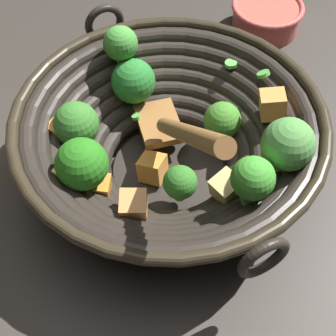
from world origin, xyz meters
name	(u,v)px	position (x,y,z in m)	size (l,w,h in m)	color
ground_plane	(169,173)	(0.00, 0.00, 0.00)	(4.00, 4.00, 0.00)	#332D28
wok	(169,138)	(0.00, 0.00, 0.07)	(0.36, 0.36, 0.23)	black
prep_bowl	(266,16)	(-0.33, -0.01, 0.02)	(0.11, 0.11, 0.04)	#D15647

